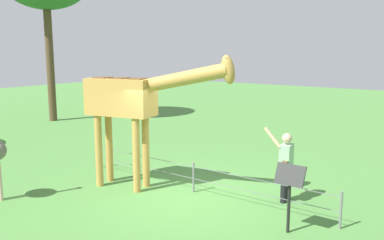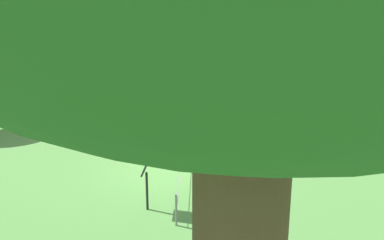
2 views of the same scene
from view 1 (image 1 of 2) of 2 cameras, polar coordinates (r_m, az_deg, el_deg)
The scene contains 5 objects.
ground_plane at distance 9.94m, azimuth -0.56°, elevation -10.32°, with size 60.00×60.00×0.00m, color #4C843D.
giraffe at distance 10.01m, azimuth -8.35°, elevation 2.50°, with size 3.83×1.27×3.33m.
visitor at distance 9.48m, azimuth 12.88°, elevation -5.85°, with size 0.62×0.58×1.72m.
info_sign at distance 7.90m, azimuth 13.43°, elevation -8.69°, with size 0.56×0.21×1.32m.
wire_fence at distance 9.98m, azimuth 0.21°, elevation -7.79°, with size 7.05×0.05×0.75m.
Camera 1 is at (5.61, -7.47, 3.41)m, focal length 38.35 mm.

